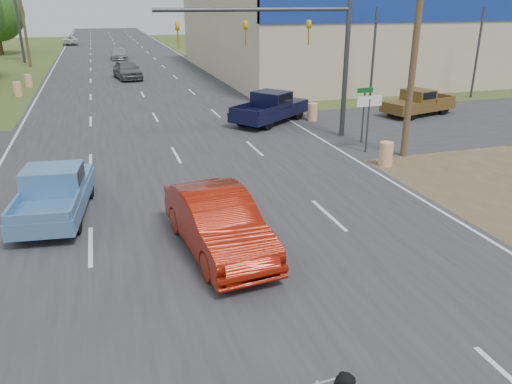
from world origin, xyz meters
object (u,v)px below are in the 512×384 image
object	(u,v)px
navy_pickup	(272,107)
brown_pickup	(417,102)
distant_car_grey	(127,70)
distant_car_silver	(119,53)
distant_car_white	(70,40)
blue_pickup	(55,191)
red_convertible	(218,223)

from	to	relation	value
navy_pickup	brown_pickup	distance (m)	8.81
brown_pickup	distant_car_grey	size ratio (longest dim) A/B	1.04
distant_car_silver	distant_car_white	world-z (taller)	distant_car_silver
navy_pickup	blue_pickup	bearing A→B (deg)	-83.42
navy_pickup	brown_pickup	size ratio (longest dim) A/B	1.08
navy_pickup	distant_car_grey	xyz separation A→B (m)	(-6.60, 19.18, -0.06)
red_convertible	brown_pickup	xyz separation A→B (m)	(15.12, 13.27, -0.05)
distant_car_grey	distant_car_white	distance (m)	40.26
blue_pickup	distant_car_white	xyz separation A→B (m)	(-1.93, 69.23, -0.14)
navy_pickup	distant_car_white	distance (m)	60.31
blue_pickup	distant_car_silver	size ratio (longest dim) A/B	1.07
blue_pickup	distant_car_grey	size ratio (longest dim) A/B	1.06
distant_car_grey	blue_pickup	bearing A→B (deg)	-106.52
navy_pickup	distant_car_white	bearing A→B (deg)	154.76
brown_pickup	distant_car_grey	world-z (taller)	distant_car_grey
navy_pickup	distant_car_grey	bearing A→B (deg)	161.69
red_convertible	blue_pickup	xyz separation A→B (m)	(-4.31, 3.88, -0.02)
red_convertible	distant_car_silver	xyz separation A→B (m)	(-0.11, 49.84, -0.15)
blue_pickup	distant_car_grey	world-z (taller)	distant_car_grey
navy_pickup	distant_car_silver	bearing A→B (deg)	152.97
blue_pickup	navy_pickup	size ratio (longest dim) A/B	0.94
blue_pickup	distant_car_grey	xyz separation A→B (m)	(4.07, 29.43, -0.00)
blue_pickup	distant_car_silver	distance (m)	46.16
distant_car_white	navy_pickup	bearing A→B (deg)	101.38
brown_pickup	blue_pickup	bearing A→B (deg)	100.53
distant_car_silver	distant_car_white	distance (m)	24.06
red_convertible	distant_car_white	distance (m)	73.38
distant_car_white	distant_car_grey	bearing A→B (deg)	97.90
red_convertible	distant_car_silver	bearing A→B (deg)	83.79
distant_car_grey	distant_car_silver	xyz separation A→B (m)	(0.13, 16.54, -0.13)
blue_pickup	distant_car_white	size ratio (longest dim) A/B	1.05
red_convertible	blue_pickup	world-z (taller)	red_convertible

